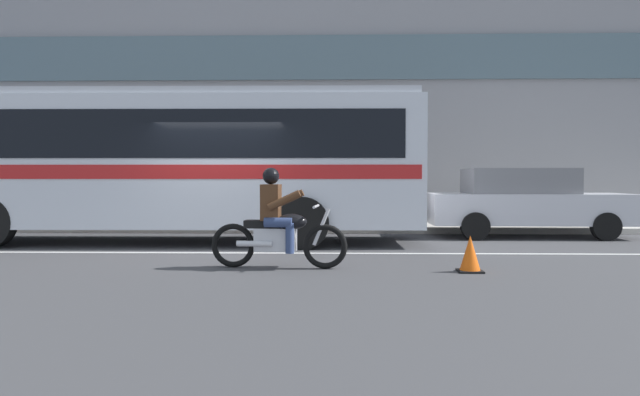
% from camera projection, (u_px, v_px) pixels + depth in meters
% --- Properties ---
extents(ground_plane, '(60.00, 60.00, 0.00)m').
position_uv_depth(ground_plane, '(219.00, 249.00, 11.29)').
color(ground_plane, '#3D3D3F').
extents(sidewalk_curb, '(28.00, 3.80, 0.15)m').
position_uv_depth(sidewalk_curb, '(255.00, 225.00, 16.38)').
color(sidewalk_curb, '#B7B2A8').
rests_on(sidewalk_curb, ground_plane).
extents(lane_center_stripe, '(26.60, 0.14, 0.01)m').
position_uv_depth(lane_center_stripe, '(212.00, 253.00, 10.69)').
color(lane_center_stripe, silver).
rests_on(lane_center_stripe, ground_plane).
extents(transit_bus, '(10.80, 2.71, 3.22)m').
position_uv_depth(transit_bus, '(170.00, 156.00, 12.45)').
color(transit_bus, silver).
rests_on(transit_bus, ground_plane).
extents(motorcycle_with_rider, '(2.14, 0.64, 1.56)m').
position_uv_depth(motorcycle_with_rider, '(278.00, 226.00, 8.86)').
color(motorcycle_with_rider, black).
rests_on(motorcycle_with_rider, ground_plane).
extents(parked_sedan_curbside, '(4.74, 1.90, 1.64)m').
position_uv_depth(parked_sedan_curbside, '(525.00, 201.00, 13.66)').
color(parked_sedan_curbside, silver).
rests_on(parked_sedan_curbside, ground_plane).
extents(fire_hydrant, '(0.22, 0.30, 0.75)m').
position_uv_depth(fire_hydrant, '(109.00, 211.00, 15.28)').
color(fire_hydrant, '#4C8C3F').
rests_on(fire_hydrant, sidewalk_curb).
extents(traffic_cone, '(0.36, 0.36, 0.55)m').
position_uv_depth(traffic_cone, '(470.00, 255.00, 8.49)').
color(traffic_cone, '#EA590F').
rests_on(traffic_cone, ground_plane).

